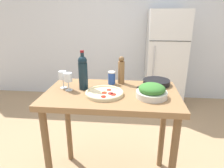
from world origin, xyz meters
name	(u,v)px	position (x,y,z in m)	size (l,w,h in m)	color
wall_back	(124,28)	(0.00, 2.23, 1.30)	(6.40, 0.06, 2.60)	silver
refrigerator	(165,60)	(0.71, 1.86, 0.81)	(0.62, 0.67, 1.62)	silver
prep_counter	(112,107)	(0.00, 0.00, 0.79)	(1.10, 0.65, 0.93)	olive
wine_bottle	(83,72)	(-0.25, 0.05, 1.09)	(0.08, 0.08, 0.33)	#142833
wine_glass_near	(68,78)	(-0.37, 0.01, 1.04)	(0.07, 0.07, 0.15)	silver
wine_glass_far	(63,76)	(-0.43, 0.06, 1.04)	(0.07, 0.07, 0.15)	silver
pepper_mill	(121,70)	(0.06, 0.24, 1.06)	(0.06, 0.06, 0.25)	olive
salad_bowl	(152,91)	(0.32, -0.07, 0.98)	(0.24, 0.24, 0.11)	silver
homemade_pizza	(104,93)	(-0.05, -0.06, 0.95)	(0.31, 0.31, 0.03)	beige
salt_canister	(112,78)	(-0.02, 0.21, 0.99)	(0.07, 0.07, 0.12)	#284CA3
cast_iron_skillet	(156,82)	(0.39, 0.23, 0.96)	(0.30, 0.33, 0.05)	black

